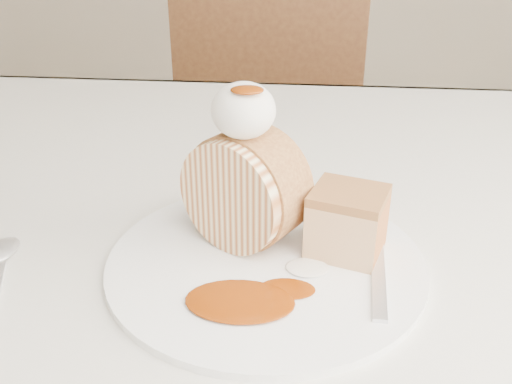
# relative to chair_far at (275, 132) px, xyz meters

# --- Properties ---
(table) EXTENTS (1.40, 0.90, 0.75)m
(table) POSITION_rel_chair_far_xyz_m (0.09, -0.80, 0.14)
(table) COLOR silver
(table) RESTS_ON ground
(chair_far) EXTENTS (0.48, 0.48, 0.91)m
(chair_far) POSITION_rel_chair_far_xyz_m (0.00, 0.00, 0.00)
(chair_far) COLOR brown
(chair_far) RESTS_ON ground
(plate) EXTENTS (0.36, 0.36, 0.01)m
(plate) POSITION_rel_chair_far_xyz_m (0.05, -0.93, 0.23)
(plate) COLOR white
(plate) RESTS_ON table
(roulade_slice) EXTENTS (0.12, 0.10, 0.11)m
(roulade_slice) POSITION_rel_chair_far_xyz_m (0.03, -0.90, 0.29)
(roulade_slice) COLOR #FDE7B0
(roulade_slice) RESTS_ON plate
(cake_chunk) EXTENTS (0.08, 0.07, 0.05)m
(cake_chunk) POSITION_rel_chair_far_xyz_m (0.12, -0.91, 0.26)
(cake_chunk) COLOR #AD7841
(cake_chunk) RESTS_ON plate
(whipped_cream) EXTENTS (0.06, 0.06, 0.05)m
(whipped_cream) POSITION_rel_chair_far_xyz_m (0.03, -0.90, 0.37)
(whipped_cream) COLOR white
(whipped_cream) RESTS_ON roulade_slice
(caramel_drizzle) EXTENTS (0.03, 0.02, 0.01)m
(caramel_drizzle) POSITION_rel_chair_far_xyz_m (0.03, -0.91, 0.39)
(caramel_drizzle) COLOR #792C05
(caramel_drizzle) RESTS_ON whipped_cream
(caramel_pool) EXTENTS (0.10, 0.08, 0.00)m
(caramel_pool) POSITION_rel_chair_far_xyz_m (0.04, -1.00, 0.24)
(caramel_pool) COLOR #792C05
(caramel_pool) RESTS_ON plate
(fork) EXTENTS (0.04, 0.17, 0.00)m
(fork) POSITION_rel_chair_far_xyz_m (0.15, -0.95, 0.24)
(fork) COLOR silver
(fork) RESTS_ON plate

